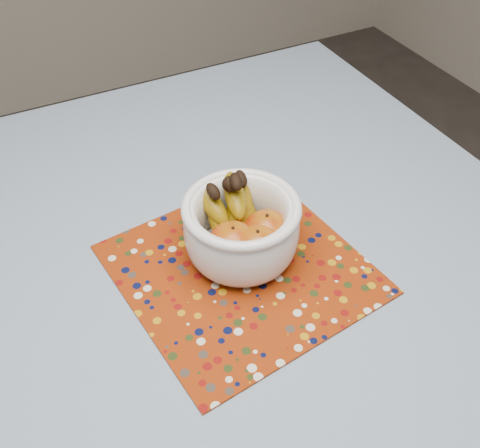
{
  "coord_description": "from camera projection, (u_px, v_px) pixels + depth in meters",
  "views": [
    {
      "loc": [
        -0.18,
        -0.53,
        1.44
      ],
      "look_at": [
        0.11,
        0.05,
        0.83
      ],
      "focal_mm": 42.0,
      "sensor_mm": 36.0,
      "label": 1
    }
  ],
  "objects": [
    {
      "name": "table",
      "position": [
        192.0,
        331.0,
        0.93
      ],
      "size": [
        1.2,
        1.2,
        0.75
      ],
      "color": "olive",
      "rests_on": "ground"
    },
    {
      "name": "tablecloth",
      "position": [
        189.0,
        300.0,
        0.88
      ],
      "size": [
        1.32,
        1.32,
        0.01
      ],
      "primitive_type": "cube",
      "color": "slate",
      "rests_on": "table"
    },
    {
      "name": "placemat",
      "position": [
        241.0,
        269.0,
        0.91
      ],
      "size": [
        0.41,
        0.41,
        0.0
      ],
      "primitive_type": "cube",
      "rotation": [
        0.0,
        0.0,
        0.12
      ],
      "color": "maroon",
      "rests_on": "tablecloth"
    },
    {
      "name": "fruit_bowl",
      "position": [
        241.0,
        225.0,
        0.89
      ],
      "size": [
        0.19,
        0.2,
        0.15
      ],
      "color": "white",
      "rests_on": "placemat"
    }
  ]
}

